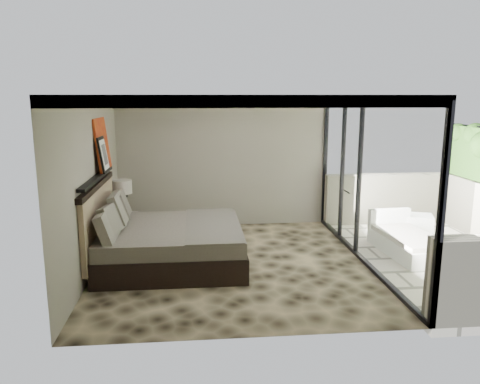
{
  "coord_description": "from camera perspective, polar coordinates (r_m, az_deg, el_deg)",
  "views": [
    {
      "loc": [
        -0.59,
        -7.5,
        2.78
      ],
      "look_at": [
        0.17,
        0.4,
        1.16
      ],
      "focal_mm": 35.0,
      "sensor_mm": 36.0,
      "label": 1
    }
  ],
  "objects": [
    {
      "name": "nightstand",
      "position": [
        9.51,
        -13.8,
        -4.34
      ],
      "size": [
        0.53,
        0.53,
        0.46
      ],
      "primitive_type": "cube",
      "rotation": [
        0.0,
        0.0,
        -0.16
      ],
      "color": "black",
      "rests_on": "floor"
    },
    {
      "name": "left_wall",
      "position": [
        7.8,
        -17.6,
        0.81
      ],
      "size": [
        0.02,
        5.0,
        2.8
      ],
      "primitive_type": "cube",
      "color": "gray",
      "rests_on": "floor"
    },
    {
      "name": "glass_wall",
      "position": [
        8.14,
        15.03,
        1.38
      ],
      "size": [
        0.08,
        5.0,
        2.8
      ],
      "primitive_type": "cube",
      "color": "white",
      "rests_on": "floor"
    },
    {
      "name": "ottoman",
      "position": [
        9.94,
        20.97,
        -4.01
      ],
      "size": [
        0.63,
        0.63,
        0.49
      ],
      "primitive_type": "cube",
      "rotation": [
        0.0,
        0.0,
        -0.36
      ],
      "color": "silver",
      "rests_on": "terrace_slab"
    },
    {
      "name": "picture_ledge",
      "position": [
        7.87,
        -17.07,
        1.67
      ],
      "size": [
        0.12,
        2.2,
        0.05
      ],
      "primitive_type": "cube",
      "color": "black",
      "rests_on": "left_wall"
    },
    {
      "name": "bed",
      "position": [
        8.02,
        -9.02,
        -5.95
      ],
      "size": [
        2.42,
        2.33,
        1.34
      ],
      "color": "black",
      "rests_on": "floor"
    },
    {
      "name": "back_wall",
      "position": [
        10.1,
        -2.08,
        3.68
      ],
      "size": [
        4.5,
        0.02,
        2.8
      ],
      "primitive_type": "cube",
      "color": "gray",
      "rests_on": "floor"
    },
    {
      "name": "abstract_canvas",
      "position": [
        8.47,
        -16.46,
        5.62
      ],
      "size": [
        0.13,
        0.9,
        0.9
      ],
      "primitive_type": "cube",
      "rotation": [
        0.0,
        -0.1,
        0.0
      ],
      "color": "#B0260F",
      "rests_on": "picture_ledge"
    },
    {
      "name": "floor",
      "position": [
        8.02,
        -0.94,
        -8.74
      ],
      "size": [
        5.0,
        5.0,
        0.0
      ],
      "primitive_type": "plane",
      "color": "black",
      "rests_on": "ground"
    },
    {
      "name": "table_lamp",
      "position": [
        9.3,
        -14.15,
        -0.11
      ],
      "size": [
        0.38,
        0.38,
        0.69
      ],
      "color": "black",
      "rests_on": "nightstand"
    },
    {
      "name": "lounger",
      "position": [
        9.01,
        19.73,
        -5.78
      ],
      "size": [
        0.95,
        1.72,
        0.65
      ],
      "rotation": [
        0.0,
        0.0,
        0.08
      ],
      "color": "white",
      "rests_on": "terrace_slab"
    },
    {
      "name": "ceiling",
      "position": [
        7.52,
        -1.01,
        11.62
      ],
      "size": [
        4.5,
        5.0,
        0.02
      ],
      "primitive_type": "cube",
      "color": "silver",
      "rests_on": "back_wall"
    },
    {
      "name": "terrace_slab",
      "position": [
        9.12,
        23.5,
        -7.6
      ],
      "size": [
        3.0,
        5.0,
        0.12
      ],
      "primitive_type": "cube",
      "color": "beige",
      "rests_on": "ground"
    },
    {
      "name": "framed_print",
      "position": [
        8.24,
        -16.33,
        4.42
      ],
      "size": [
        0.11,
        0.5,
        0.6
      ],
      "primitive_type": "cube",
      "rotation": [
        0.0,
        -0.14,
        0.0
      ],
      "color": "black",
      "rests_on": "picture_ledge"
    }
  ]
}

